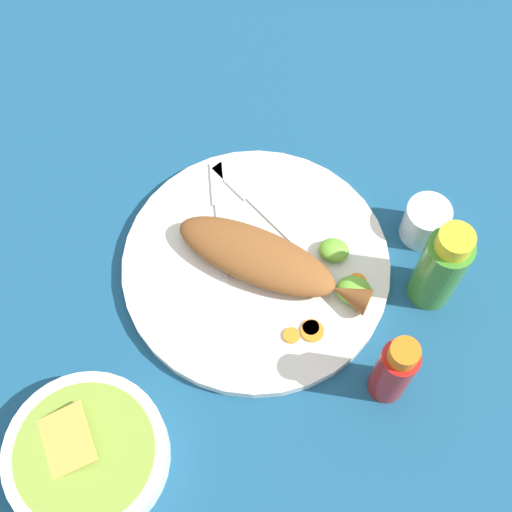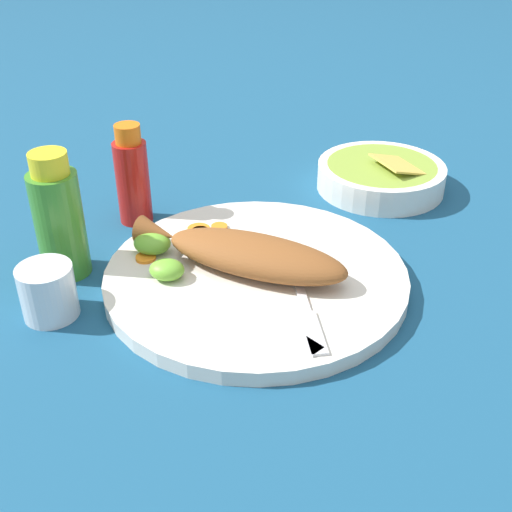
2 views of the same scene
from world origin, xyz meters
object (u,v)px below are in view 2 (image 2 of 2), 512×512
(hot_sauce_bottle_green, at_px, (59,219))
(fork_near, at_px, (305,307))
(fried_fish, at_px, (247,254))
(salt_cup, at_px, (49,295))
(guacamole_bowl, at_px, (381,175))
(hot_sauce_bottle_red, at_px, (132,178))
(fork_far, at_px, (263,317))
(main_plate, at_px, (256,277))

(hot_sauce_bottle_green, bearing_deg, fork_near, -9.07)
(fried_fish, relative_size, salt_cup, 4.47)
(fried_fish, relative_size, guacamole_bowl, 1.43)
(hot_sauce_bottle_red, relative_size, guacamole_bowl, 0.73)
(hot_sauce_bottle_red, xyz_separation_m, guacamole_bowl, (0.34, 0.17, -0.04))
(hot_sauce_bottle_red, bearing_deg, guacamole_bowl, 26.30)
(fried_fish, bearing_deg, fork_far, -56.83)
(fork_near, xyz_separation_m, guacamole_bowl, (0.07, 0.36, 0.00))
(hot_sauce_bottle_red, bearing_deg, fried_fish, -33.73)
(fried_fish, xyz_separation_m, guacamole_bowl, (0.15, 0.29, -0.02))
(main_plate, xyz_separation_m, fork_far, (0.02, -0.09, 0.01))
(hot_sauce_bottle_green, relative_size, salt_cup, 2.55)
(main_plate, bearing_deg, hot_sauce_bottle_green, -175.71)
(hot_sauce_bottle_green, xyz_separation_m, salt_cup, (0.02, -0.09, -0.05))
(hot_sauce_bottle_green, bearing_deg, fork_far, -15.98)
(fork_far, bearing_deg, main_plate, 140.67)
(fried_fish, distance_m, fork_far, 0.10)
(main_plate, relative_size, salt_cup, 5.85)
(main_plate, relative_size, fork_far, 2.28)
(fried_fish, bearing_deg, hot_sauce_bottle_green, -162.46)
(main_plate, distance_m, hot_sauce_bottle_green, 0.24)
(hot_sauce_bottle_red, bearing_deg, hot_sauce_bottle_green, -105.18)
(fork_near, height_order, hot_sauce_bottle_green, hot_sauce_bottle_green)
(guacamole_bowl, bearing_deg, hot_sauce_bottle_green, -140.51)
(hot_sauce_bottle_green, distance_m, salt_cup, 0.10)
(main_plate, distance_m, fork_near, 0.09)
(fried_fish, distance_m, hot_sauce_bottle_red, 0.22)
(fork_near, relative_size, fork_far, 1.14)
(fork_far, distance_m, guacamole_bowl, 0.40)
(main_plate, xyz_separation_m, fried_fish, (-0.01, 0.00, 0.03))
(fork_far, xyz_separation_m, salt_cup, (-0.24, -0.01, 0.01))
(main_plate, distance_m, hot_sauce_bottle_red, 0.24)
(main_plate, bearing_deg, fork_far, -75.07)
(hot_sauce_bottle_red, distance_m, salt_cup, 0.23)
(hot_sauce_bottle_green, relative_size, guacamole_bowl, 0.81)
(fried_fish, bearing_deg, hot_sauce_bottle_red, 158.67)
(fork_near, xyz_separation_m, fork_far, (-0.04, -0.03, 0.00))
(hot_sauce_bottle_red, xyz_separation_m, salt_cup, (-0.02, -0.23, -0.04))
(hot_sauce_bottle_red, height_order, guacamole_bowl, hot_sauce_bottle_red)
(salt_cup, xyz_separation_m, guacamole_bowl, (0.35, 0.39, -0.00))
(guacamole_bowl, bearing_deg, fork_far, -106.93)
(fried_fish, relative_size, hot_sauce_bottle_red, 1.96)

